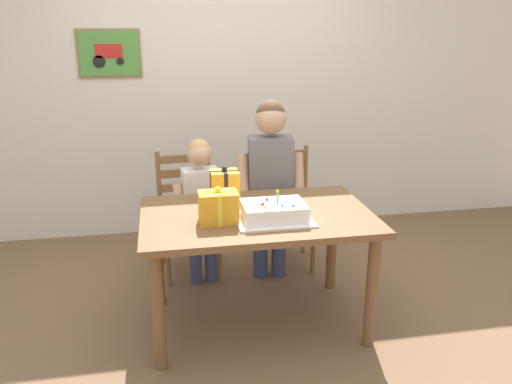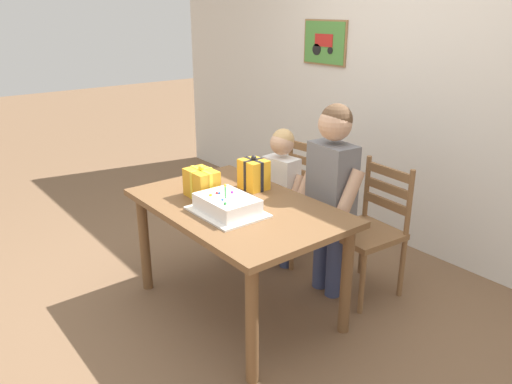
# 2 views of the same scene
# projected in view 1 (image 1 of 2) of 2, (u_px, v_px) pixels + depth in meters

# --- Properties ---
(ground_plane) EXTENTS (20.00, 20.00, 0.00)m
(ground_plane) POSITION_uv_depth(u_px,v_px,m) (257.00, 322.00, 3.31)
(ground_plane) COLOR brown
(back_wall) EXTENTS (6.40, 0.11, 2.60)m
(back_wall) POSITION_uv_depth(u_px,v_px,m) (221.00, 87.00, 4.50)
(back_wall) COLOR silver
(back_wall) RESTS_ON ground
(dining_table) EXTENTS (1.38, 0.88, 0.75)m
(dining_table) POSITION_uv_depth(u_px,v_px,m) (257.00, 229.00, 3.11)
(dining_table) COLOR brown
(dining_table) RESTS_ON ground
(birthday_cake) EXTENTS (0.44, 0.34, 0.19)m
(birthday_cake) POSITION_uv_depth(u_px,v_px,m) (274.00, 212.00, 2.96)
(birthday_cake) COLOR white
(birthday_cake) RESTS_ON dining_table
(gift_box_red_large) EXTENTS (0.22, 0.16, 0.22)m
(gift_box_red_large) POSITION_uv_depth(u_px,v_px,m) (218.00, 207.00, 2.92)
(gift_box_red_large) COLOR gold
(gift_box_red_large) RESTS_ON dining_table
(gift_box_beside_cake) EXTENTS (0.18, 0.15, 0.23)m
(gift_box_beside_cake) POSITION_uv_depth(u_px,v_px,m) (225.00, 186.00, 3.26)
(gift_box_beside_cake) COLOR gold
(gift_box_beside_cake) RESTS_ON dining_table
(chair_left) EXTENTS (0.46, 0.46, 0.92)m
(chair_left) POSITION_uv_depth(u_px,v_px,m) (188.00, 213.00, 3.89)
(chair_left) COLOR brown
(chair_left) RESTS_ON ground
(chair_right) EXTENTS (0.45, 0.45, 0.92)m
(chair_right) POSITION_uv_depth(u_px,v_px,m) (284.00, 206.00, 4.02)
(chair_right) COLOR brown
(chair_right) RESTS_ON ground
(child_older) EXTENTS (0.50, 0.29, 1.33)m
(child_older) POSITION_uv_depth(u_px,v_px,m) (270.00, 173.00, 3.67)
(child_older) COLOR #38426B
(child_older) RESTS_ON ground
(child_younger) EXTENTS (0.40, 0.24, 1.08)m
(child_younger) POSITION_uv_depth(u_px,v_px,m) (201.00, 198.00, 3.63)
(child_younger) COLOR #38426B
(child_younger) RESTS_ON ground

